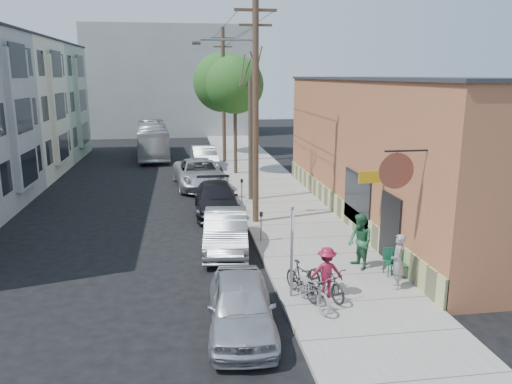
{
  "coord_description": "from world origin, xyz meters",
  "views": [
    {
      "loc": [
        -0.77,
        -17.1,
        6.69
      ],
      "look_at": [
        2.49,
        4.79,
        1.5
      ],
      "focal_mm": 35.0,
      "sensor_mm": 36.0,
      "label": 1
    }
  ],
  "objects": [
    {
      "name": "parked_bike_b",
      "position": [
        2.82,
        -4.1,
        0.66
      ],
      "size": [
        1.13,
        2.05,
        1.02
      ],
      "primitive_type": "imported",
      "rotation": [
        0.0,
        0.0,
        0.25
      ],
      "color": "gray",
      "rests_on": "sidewalk"
    },
    {
      "name": "utility_pole_near",
      "position": [
        2.39,
        4.67,
        5.41
      ],
      "size": [
        3.57,
        0.28,
        10.0
      ],
      "color": "#503A28",
      "rests_on": "sidewalk"
    },
    {
      "name": "car_2",
      "position": [
        0.8,
        6.83,
        0.74
      ],
      "size": [
        2.11,
        5.14,
        1.49
      ],
      "primitive_type": "imported",
      "rotation": [
        0.0,
        0.0,
        -0.0
      ],
      "color": "black",
      "rests_on": "ground"
    },
    {
      "name": "parking_meter_far",
      "position": [
        2.25,
        8.27,
        0.98
      ],
      "size": [
        0.14,
        0.14,
        1.24
      ],
      "color": "slate",
      "rests_on": "sidewalk"
    },
    {
      "name": "tree_leafy_far",
      "position": [
        2.8,
        25.82,
        6.11
      ],
      "size": [
        5.0,
        5.0,
        8.46
      ],
      "color": "#44392C",
      "rests_on": "sidewalk"
    },
    {
      "name": "bus",
      "position": [
        -3.22,
        25.34,
        1.42
      ],
      "size": [
        3.07,
        10.33,
        2.84
      ],
      "primitive_type": "imported",
      "rotation": [
        0.0,
        0.0,
        0.07
      ],
      "color": "silver",
      "rests_on": "ground"
    },
    {
      "name": "car_4",
      "position": [
        0.8,
        19.37,
        0.8
      ],
      "size": [
        2.01,
        4.94,
        1.6
      ],
      "primitive_type": "imported",
      "rotation": [
        0.0,
        0.0,
        0.07
      ],
      "color": "#AFB4B7",
      "rests_on": "ground"
    },
    {
      "name": "sidewalk",
      "position": [
        4.25,
        11.0,
        0.07
      ],
      "size": [
        4.5,
        58.0,
        0.15
      ],
      "primitive_type": "cube",
      "color": "#A29E96",
      "rests_on": "ground"
    },
    {
      "name": "sign_post",
      "position": [
        2.35,
        -3.37,
        1.83
      ],
      "size": [
        0.07,
        0.45,
        2.8
      ],
      "color": "slate",
      "rests_on": "sidewalk"
    },
    {
      "name": "car_1",
      "position": [
        0.8,
        1.42,
        0.77
      ],
      "size": [
        2.06,
        4.82,
        1.54
      ],
      "primitive_type": "imported",
      "rotation": [
        0.0,
        0.0,
        -0.09
      ],
      "color": "gray",
      "rests_on": "ground"
    },
    {
      "name": "tree_bare",
      "position": [
        2.8,
        8.86,
        3.3
      ],
      "size": [
        0.24,
        0.24,
        6.31
      ],
      "color": "#44392C",
      "rests_on": "sidewalk"
    },
    {
      "name": "patron_green",
      "position": [
        5.17,
        -1.51,
        1.12
      ],
      "size": [
        0.92,
        1.08,
        1.94
      ],
      "primitive_type": "imported",
      "rotation": [
        0.0,
        0.0,
        -1.35
      ],
      "color": "#296842",
      "rests_on": "sidewalk"
    },
    {
      "name": "patio_chair_a",
      "position": [
        6.2,
        -2.5,
        0.59
      ],
      "size": [
        0.57,
        0.57,
        0.88
      ],
      "primitive_type": null,
      "rotation": [
        0.0,
        0.0,
        0.14
      ],
      "color": "#144831",
      "rests_on": "sidewalk"
    },
    {
      "name": "car_0",
      "position": [
        0.63,
        -4.99,
        0.74
      ],
      "size": [
        2.04,
        4.44,
        1.48
      ],
      "primitive_type": "imported",
      "rotation": [
        0.0,
        0.0,
        -0.07
      ],
      "color": "#B1B2BA",
      "rests_on": "ground"
    },
    {
      "name": "cyclist_bike",
      "position": [
        3.39,
        -3.54,
        0.65
      ],
      "size": [
        1.21,
        2.02,
        1.0
      ],
      "primitive_type": "imported",
      "rotation": [
        0.0,
        0.0,
        0.31
      ],
      "color": "black",
      "rests_on": "sidewalk"
    },
    {
      "name": "utility_pole_far",
      "position": [
        2.45,
        21.22,
        5.34
      ],
      "size": [
        1.8,
        0.28,
        10.0
      ],
      "color": "#503A28",
      "rests_on": "sidewalk"
    },
    {
      "name": "patio_chair_b",
      "position": [
        6.04,
        -2.23,
        0.59
      ],
      "size": [
        0.65,
        0.65,
        0.88
      ],
      "primitive_type": null,
      "rotation": [
        0.0,
        0.0,
        -0.37
      ],
      "color": "#144831",
      "rests_on": "sidewalk"
    },
    {
      "name": "parking_meter_near",
      "position": [
        2.25,
        1.79,
        0.98
      ],
      "size": [
        0.14,
        0.14,
        1.24
      ],
      "color": "slate",
      "rests_on": "sidewalk"
    },
    {
      "name": "parked_bike_a",
      "position": [
        2.66,
        -3.46,
        0.69
      ],
      "size": [
        1.06,
        1.85,
        1.07
      ],
      "primitive_type": "imported",
      "rotation": [
        0.0,
        0.0,
        0.33
      ],
      "color": "black",
      "rests_on": "sidewalk"
    },
    {
      "name": "tree_leafy_mid",
      "position": [
        2.8,
        16.41,
        6.06
      ],
      "size": [
        3.83,
        3.83,
        7.85
      ],
      "color": "#44392C",
      "rests_on": "sidewalk"
    },
    {
      "name": "cyclist",
      "position": [
        3.39,
        -3.54,
        0.93
      ],
      "size": [
        1.07,
        0.69,
        1.56
      ],
      "primitive_type": "imported",
      "rotation": [
        0.0,
        0.0,
        3.03
      ],
      "color": "maroon",
      "rests_on": "sidewalk"
    },
    {
      "name": "cafe_building",
      "position": [
        8.99,
        4.99,
        3.3
      ],
      "size": [
        6.6,
        20.2,
        6.61
      ],
      "color": "#A45E3C",
      "rests_on": "ground"
    },
    {
      "name": "ground",
      "position": [
        0.0,
        0.0,
        0.0
      ],
      "size": [
        120.0,
        120.0,
        0.0
      ],
      "primitive_type": "plane",
      "color": "black"
    },
    {
      "name": "car_3",
      "position": [
        0.2,
        12.92,
        0.84
      ],
      "size": [
        3.39,
        6.31,
        1.68
      ],
      "primitive_type": "imported",
      "rotation": [
        0.0,
        0.0,
        0.1
      ],
      "color": "#B4B9BD",
      "rests_on": "ground"
    },
    {
      "name": "end_cap_building",
      "position": [
        -2.0,
        42.0,
        6.0
      ],
      "size": [
        18.0,
        8.0,
        12.0
      ],
      "primitive_type": "cube",
      "color": "#A1A29D",
      "rests_on": "ground"
    },
    {
      "name": "patron_grey",
      "position": [
        5.77,
        -3.27,
        1.03
      ],
      "size": [
        0.65,
        0.76,
        1.77
      ],
      "primitive_type": "imported",
      "rotation": [
        0.0,
        0.0,
        -1.99
      ],
      "color": "gray",
      "rests_on": "sidewalk"
    }
  ]
}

